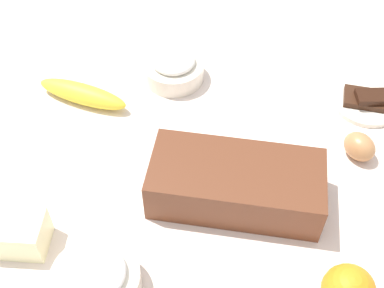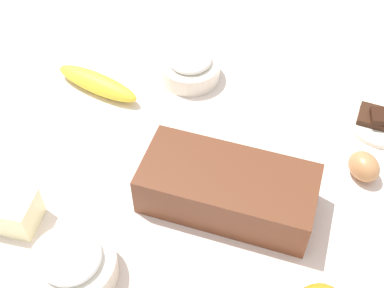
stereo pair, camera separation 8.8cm
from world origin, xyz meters
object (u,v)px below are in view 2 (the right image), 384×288
at_px(flour_bowl, 190,67).
at_px(egg_near_butter, 364,166).
at_px(butter_block, 8,210).
at_px(sugar_bowl, 73,264).
at_px(banana, 97,83).
at_px(loaf_pan, 228,188).
at_px(chocolate_plate, 382,121).

height_order(flour_bowl, egg_near_butter, flour_bowl).
bearing_deg(butter_block, flour_bowl, 79.46).
distance_m(flour_bowl, butter_block, 0.45).
relative_size(flour_bowl, sugar_bowl, 0.96).
height_order(flour_bowl, banana, flour_bowl).
bearing_deg(loaf_pan, butter_block, -156.43).
bearing_deg(loaf_pan, flour_bowl, 118.92).
bearing_deg(flour_bowl, chocolate_plate, 8.31).
bearing_deg(chocolate_plate, banana, -161.00).
height_order(sugar_bowl, banana, sugar_bowl).
bearing_deg(butter_block, egg_near_butter, 37.86).
height_order(flour_bowl, sugar_bowl, sugar_bowl).
xyz_separation_m(sugar_bowl, egg_near_butter, (0.32, 0.39, -0.01)).
xyz_separation_m(loaf_pan, egg_near_butter, (0.18, 0.17, -0.02)).
bearing_deg(egg_near_butter, sugar_bowl, -129.27).
relative_size(sugar_bowl, egg_near_butter, 2.12).
height_order(butter_block, chocolate_plate, butter_block).
height_order(sugar_bowl, butter_block, sugar_bowl).
xyz_separation_m(sugar_bowl, banana, (-0.21, 0.35, -0.01)).
height_order(loaf_pan, flour_bowl, loaf_pan).
relative_size(banana, chocolate_plate, 1.46).
height_order(flour_bowl, chocolate_plate, flour_bowl).
xyz_separation_m(flour_bowl, egg_near_butter, (0.39, -0.08, -0.00)).
bearing_deg(sugar_bowl, banana, 121.20).
xyz_separation_m(banana, egg_near_butter, (0.53, 0.05, 0.00)).
bearing_deg(sugar_bowl, flour_bowl, 97.99).
bearing_deg(loaf_pan, sugar_bowl, -132.74).
xyz_separation_m(sugar_bowl, chocolate_plate, (0.32, 0.53, -0.02)).
bearing_deg(chocolate_plate, loaf_pan, -120.62).
distance_m(sugar_bowl, butter_block, 0.15).
distance_m(sugar_bowl, chocolate_plate, 0.62).
bearing_deg(chocolate_plate, flour_bowl, -171.69).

